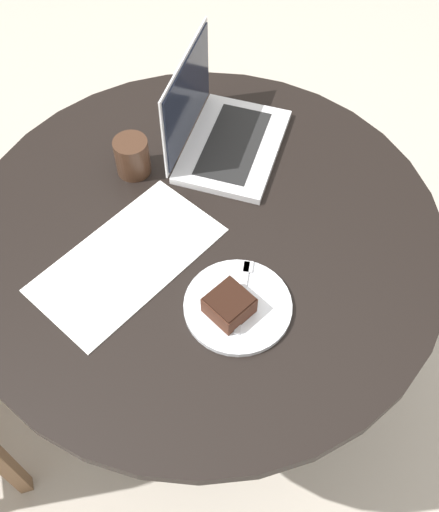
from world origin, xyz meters
TOP-DOWN VIEW (x-y plane):
  - ground_plane at (0.00, 0.00)m, footprint 12.00×12.00m
  - dining_table at (0.00, 0.00)m, footprint 1.07×1.07m
  - paper_document at (-0.15, 0.09)m, footprint 0.43×0.27m
  - plate at (-0.12, -0.17)m, footprint 0.22×0.22m
  - cake_slice at (-0.15, -0.16)m, footprint 0.09×0.09m
  - fork at (-0.09, -0.16)m, footprint 0.16×0.09m
  - coffee_glass at (0.06, 0.23)m, footprint 0.08×0.08m
  - laptop at (0.23, 0.11)m, footprint 0.36×0.30m

SIDE VIEW (x-z plane):
  - ground_plane at x=0.00m, z-range 0.00..0.00m
  - dining_table at x=0.00m, z-range 0.20..0.96m
  - paper_document at x=-0.15m, z-range 0.75..0.76m
  - plate at x=-0.12m, z-range 0.75..0.77m
  - fork at x=-0.09m, z-range 0.77..0.77m
  - cake_slice at x=-0.15m, z-range 0.77..0.82m
  - laptop at x=0.23m, z-range 0.68..0.92m
  - coffee_glass at x=0.06m, z-range 0.75..0.85m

